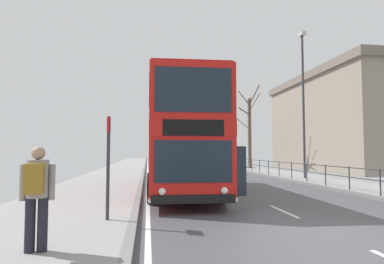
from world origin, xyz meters
name	(u,v)px	position (x,y,z in m)	size (l,w,h in m)	color
ground	(302,233)	(-0.72, 0.00, 0.04)	(15.80, 140.00, 0.20)	#4A4A50
double_decker_bus_main	(181,139)	(-2.56, 7.47, 2.31)	(3.17, 10.52, 4.41)	red
background_bus_far_lane	(210,152)	(3.05, 29.96, 1.73)	(2.71, 9.59, 3.17)	white
pedestrian_railing_far_kerb	(307,169)	(4.45, 9.83, 0.80)	(0.05, 25.90, 0.98)	#2D3338
pedestrian_with_backpack	(37,190)	(-5.74, -1.01, 1.14)	(0.55, 0.55, 1.70)	black
bus_stop_sign_near	(108,155)	(-4.91, 1.39, 1.67)	(0.08, 0.44, 2.46)	#2D2D33
street_lamp_far_side	(303,94)	(5.53, 12.18, 5.28)	(0.28, 0.60, 9.03)	#38383D
bare_tree_far_00	(249,130)	(5.81, 23.84, 3.83)	(2.29, 2.53, 8.00)	brown
background_building_00	(363,122)	(16.51, 21.92, 4.55)	(12.30, 17.07, 9.06)	gray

